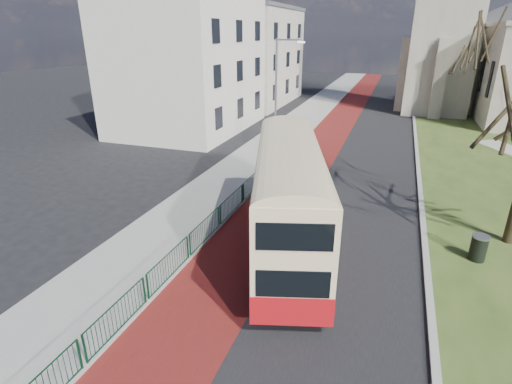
% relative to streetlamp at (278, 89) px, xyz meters
% --- Properties ---
extents(ground, '(160.00, 160.00, 0.00)m').
position_rel_streetlamp_xyz_m(ground, '(4.35, -18.00, -4.59)').
color(ground, black).
rests_on(ground, ground).
extents(road_carriageway, '(9.00, 120.00, 0.01)m').
position_rel_streetlamp_xyz_m(road_carriageway, '(5.85, 2.00, -4.59)').
color(road_carriageway, black).
rests_on(road_carriageway, ground).
extents(bus_lane, '(3.40, 120.00, 0.01)m').
position_rel_streetlamp_xyz_m(bus_lane, '(3.15, 2.00, -4.59)').
color(bus_lane, '#591414').
rests_on(bus_lane, ground).
extents(pavement_west, '(4.00, 120.00, 0.12)m').
position_rel_streetlamp_xyz_m(pavement_west, '(-0.65, 2.00, -4.53)').
color(pavement_west, gray).
rests_on(pavement_west, ground).
extents(kerb_west, '(0.25, 120.00, 0.13)m').
position_rel_streetlamp_xyz_m(kerb_west, '(1.35, 2.00, -4.53)').
color(kerb_west, '#999993').
rests_on(kerb_west, ground).
extents(kerb_east, '(0.25, 80.00, 0.13)m').
position_rel_streetlamp_xyz_m(kerb_east, '(10.45, 4.00, -4.53)').
color(kerb_east, '#999993').
rests_on(kerb_east, ground).
extents(pedestrian_railing, '(0.07, 24.00, 1.12)m').
position_rel_streetlamp_xyz_m(pedestrian_railing, '(1.40, -14.00, -4.04)').
color(pedestrian_railing, '#0C381E').
rests_on(pedestrian_railing, ground).
extents(street_block_near, '(10.30, 14.30, 13.00)m').
position_rel_streetlamp_xyz_m(street_block_near, '(-9.65, 4.00, 1.92)').
color(street_block_near, beige).
rests_on(street_block_near, ground).
extents(street_block_far, '(10.30, 16.30, 11.50)m').
position_rel_streetlamp_xyz_m(street_block_far, '(-9.65, 20.00, 1.17)').
color(street_block_far, '#BCB19F').
rests_on(street_block_far, ground).
extents(streetlamp, '(2.13, 0.18, 8.00)m').
position_rel_streetlamp_xyz_m(streetlamp, '(0.00, 0.00, 0.00)').
color(streetlamp, gray).
rests_on(streetlamp, pavement_west).
extents(bus, '(5.43, 10.94, 4.47)m').
position_rel_streetlamp_xyz_m(bus, '(4.89, -15.00, -2.04)').
color(bus, '#AB0F15').
rests_on(bus, ground).
extents(litter_bin, '(0.68, 0.68, 1.07)m').
position_rel_streetlamp_xyz_m(litter_bin, '(12.35, -13.35, -4.01)').
color(litter_bin, black).
rests_on(litter_bin, grass_green).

